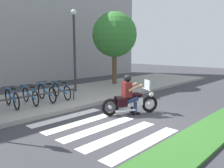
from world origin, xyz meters
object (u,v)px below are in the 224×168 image
at_px(bicycle_3, 47,93).
at_px(tree_near_rack, 115,35).
at_px(bicycle_1, 12,98).
at_px(street_lamp, 74,44).
at_px(motorcycle, 131,102).
at_px(bicycle_2, 30,96).
at_px(rider, 129,92).
at_px(bicycle_4, 61,91).
at_px(bike_rack, 37,96).

xyz_separation_m(bicycle_3, tree_near_rack, (5.67, 1.35, 2.68)).
height_order(bicycle_1, street_lamp, street_lamp).
xyz_separation_m(bicycle_1, street_lamp, (3.68, 0.95, 2.08)).
xyz_separation_m(motorcycle, bicycle_2, (-2.03, 3.44, 0.04)).
bearing_deg(tree_near_rack, rider, -133.00).
bearing_deg(street_lamp, bicycle_4, -147.94).
distance_m(rider, tree_near_rack, 6.91).
bearing_deg(tree_near_rack, motorcycle, -132.32).
relative_size(bicycle_4, street_lamp, 0.39).
distance_m(bicycle_4, street_lamp, 2.75).
relative_size(bicycle_1, bicycle_2, 0.99).
distance_m(bicycle_3, tree_near_rack, 6.41).
distance_m(motorcycle, bicycle_4, 3.49).
distance_m(rider, bicycle_1, 4.34).
relative_size(bike_rack, street_lamp, 0.82).
relative_size(motorcycle, street_lamp, 0.45).
bearing_deg(motorcycle, bicycle_2, 120.51).
distance_m(rider, bike_rack, 3.47).
bearing_deg(bicycle_2, motorcycle, -59.49).
bearing_deg(rider, bicycle_4, 98.60).
height_order(bicycle_3, tree_near_rack, tree_near_rack).
height_order(bike_rack, street_lamp, street_lamp).
bearing_deg(bicycle_1, bike_rack, -37.46).
bearing_deg(rider, tree_near_rack, 47.00).
xyz_separation_m(rider, bicycle_1, (-2.69, 3.40, -0.32)).
xyz_separation_m(bike_rack, tree_near_rack, (6.39, 1.90, 2.63)).
distance_m(bicycle_2, tree_near_rack, 7.07).
bearing_deg(motorcycle, bike_rack, 125.09).
height_order(bicycle_2, street_lamp, street_lamp).
distance_m(bicycle_1, bicycle_3, 1.45).
relative_size(bicycle_3, tree_near_rack, 0.38).
height_order(bicycle_4, bike_rack, bicycle_4).
height_order(rider, bicycle_1, rider).
height_order(bicycle_1, bike_rack, bicycle_1).
bearing_deg(motorcycle, street_lamp, 78.03).
xyz_separation_m(rider, bike_rack, (-1.96, 2.85, -0.25)).
bearing_deg(bicycle_3, bicycle_2, 179.93).
height_order(bicycle_1, bicycle_2, bicycle_1).
bearing_deg(bicycle_1, rider, -51.70).
relative_size(rider, bicycle_2, 0.88).
xyz_separation_m(bicycle_4, bike_rack, (-1.45, -0.55, 0.07)).
xyz_separation_m(motorcycle, tree_near_rack, (4.36, 4.79, 2.74)).
distance_m(bicycle_1, street_lamp, 4.34).
bearing_deg(rider, bike_rack, 124.59).
distance_m(rider, bicycle_4, 3.45).
distance_m(bike_rack, tree_near_rack, 7.17).
bearing_deg(tree_near_rack, bicycle_4, -164.75).
distance_m(motorcycle, street_lamp, 4.97).
bearing_deg(bicycle_1, bicycle_3, -0.01).
bearing_deg(bicycle_4, bike_rack, -159.04).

